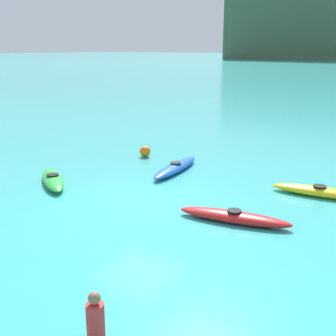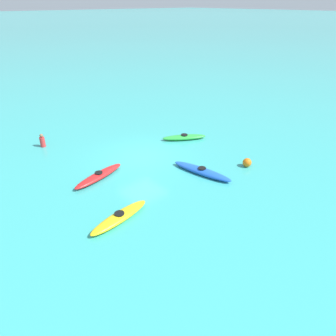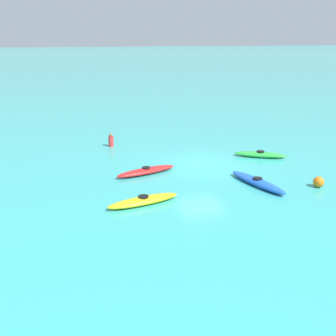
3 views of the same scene
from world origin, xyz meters
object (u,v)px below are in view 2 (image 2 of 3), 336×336
(kayak_red, at_px, (99,176))
(buoy_orange, at_px, (247,163))
(kayak_yellow, at_px, (120,217))
(kayak_green, at_px, (184,137))
(kayak_blue, at_px, (202,171))
(person_near_shore, at_px, (42,141))

(kayak_red, relative_size, buoy_orange, 6.65)
(kayak_yellow, bearing_deg, kayak_green, -150.89)
(kayak_red, xyz_separation_m, kayak_green, (-7.06, -0.84, 0.00))
(kayak_blue, bearing_deg, kayak_green, -122.29)
(kayak_red, relative_size, kayak_green, 1.16)
(kayak_yellow, xyz_separation_m, buoy_orange, (-8.19, 0.60, 0.09))
(kayak_yellow, distance_m, buoy_orange, 8.21)
(kayak_blue, height_order, person_near_shore, person_near_shore)
(kayak_blue, distance_m, buoy_orange, 2.77)
(kayak_green, bearing_deg, buoy_orange, 89.61)
(kayak_green, relative_size, person_near_shore, 3.28)
(kayak_red, height_order, kayak_blue, same)
(kayak_yellow, height_order, person_near_shore, person_near_shore)
(kayak_green, xyz_separation_m, buoy_orange, (0.04, 5.18, 0.09))
(kayak_yellow, relative_size, kayak_green, 1.12)
(kayak_red, bearing_deg, kayak_yellow, 72.69)
(kayak_green, xyz_separation_m, kayak_blue, (2.58, 4.08, -0.00))
(kayak_yellow, bearing_deg, person_near_shore, -93.18)
(kayak_green, height_order, person_near_shore, person_near_shore)
(person_near_shore, bearing_deg, kayak_yellow, 86.82)
(person_near_shore, bearing_deg, kayak_blue, 118.94)
(kayak_blue, bearing_deg, kayak_red, -35.91)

